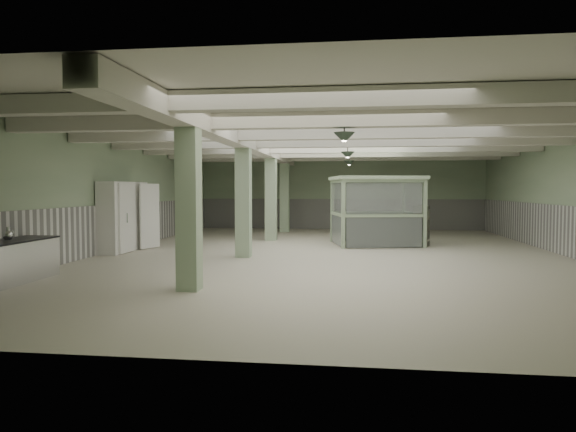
# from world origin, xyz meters

# --- Properties ---
(floor) EXTENTS (20.00, 20.00, 0.00)m
(floor) POSITION_xyz_m (0.00, 0.00, 0.00)
(floor) COLOR beige
(floor) RESTS_ON ground
(ceiling) EXTENTS (14.00, 20.00, 0.02)m
(ceiling) POSITION_xyz_m (0.00, 0.00, 3.60)
(ceiling) COLOR silver
(ceiling) RESTS_ON wall_back
(wall_back) EXTENTS (14.00, 0.02, 3.60)m
(wall_back) POSITION_xyz_m (0.00, 10.00, 1.80)
(wall_back) COLOR #A2B692
(wall_back) RESTS_ON floor
(wall_front) EXTENTS (14.00, 0.02, 3.60)m
(wall_front) POSITION_xyz_m (0.00, -10.00, 1.80)
(wall_front) COLOR #A2B692
(wall_front) RESTS_ON floor
(wall_left) EXTENTS (0.02, 20.00, 3.60)m
(wall_left) POSITION_xyz_m (-7.00, 0.00, 1.80)
(wall_left) COLOR #A2B692
(wall_left) RESTS_ON floor
(wall_right) EXTENTS (0.02, 20.00, 3.60)m
(wall_right) POSITION_xyz_m (7.00, 0.00, 1.80)
(wall_right) COLOR #A2B692
(wall_right) RESTS_ON floor
(wainscot_left) EXTENTS (0.05, 19.90, 1.50)m
(wainscot_left) POSITION_xyz_m (-6.97, 0.00, 0.75)
(wainscot_left) COLOR white
(wainscot_left) RESTS_ON floor
(wainscot_right) EXTENTS (0.05, 19.90, 1.50)m
(wainscot_right) POSITION_xyz_m (6.97, 0.00, 0.75)
(wainscot_right) COLOR white
(wainscot_right) RESTS_ON floor
(wainscot_back) EXTENTS (13.90, 0.05, 1.50)m
(wainscot_back) POSITION_xyz_m (0.00, 9.97, 0.75)
(wainscot_back) COLOR white
(wainscot_back) RESTS_ON floor
(girder) EXTENTS (0.45, 19.90, 0.40)m
(girder) POSITION_xyz_m (-2.50, 0.00, 3.38)
(girder) COLOR beige
(girder) RESTS_ON ceiling
(beam_a) EXTENTS (13.90, 0.35, 0.32)m
(beam_a) POSITION_xyz_m (0.00, -7.50, 3.42)
(beam_a) COLOR beige
(beam_a) RESTS_ON ceiling
(beam_b) EXTENTS (13.90, 0.35, 0.32)m
(beam_b) POSITION_xyz_m (0.00, -5.00, 3.42)
(beam_b) COLOR beige
(beam_b) RESTS_ON ceiling
(beam_c) EXTENTS (13.90, 0.35, 0.32)m
(beam_c) POSITION_xyz_m (0.00, -2.50, 3.42)
(beam_c) COLOR beige
(beam_c) RESTS_ON ceiling
(beam_d) EXTENTS (13.90, 0.35, 0.32)m
(beam_d) POSITION_xyz_m (0.00, 0.00, 3.42)
(beam_d) COLOR beige
(beam_d) RESTS_ON ceiling
(beam_e) EXTENTS (13.90, 0.35, 0.32)m
(beam_e) POSITION_xyz_m (0.00, 2.50, 3.42)
(beam_e) COLOR beige
(beam_e) RESTS_ON ceiling
(beam_f) EXTENTS (13.90, 0.35, 0.32)m
(beam_f) POSITION_xyz_m (0.00, 5.00, 3.42)
(beam_f) COLOR beige
(beam_f) RESTS_ON ceiling
(beam_g) EXTENTS (13.90, 0.35, 0.32)m
(beam_g) POSITION_xyz_m (0.00, 7.50, 3.42)
(beam_g) COLOR beige
(beam_g) RESTS_ON ceiling
(column_a) EXTENTS (0.42, 0.42, 3.60)m
(column_a) POSITION_xyz_m (-2.50, -6.00, 1.80)
(column_a) COLOR #A3BE99
(column_a) RESTS_ON floor
(column_b) EXTENTS (0.42, 0.42, 3.60)m
(column_b) POSITION_xyz_m (-2.50, -1.00, 1.80)
(column_b) COLOR #A3BE99
(column_b) RESTS_ON floor
(column_c) EXTENTS (0.42, 0.42, 3.60)m
(column_c) POSITION_xyz_m (-2.50, 4.00, 1.80)
(column_c) COLOR #A3BE99
(column_c) RESTS_ON floor
(column_d) EXTENTS (0.42, 0.42, 3.60)m
(column_d) POSITION_xyz_m (-2.50, 8.00, 1.80)
(column_d) COLOR #A3BE99
(column_d) RESTS_ON floor
(pendant_front) EXTENTS (0.44, 0.44, 0.22)m
(pendant_front) POSITION_xyz_m (0.50, -5.00, 3.05)
(pendant_front) COLOR #2F3F31
(pendant_front) RESTS_ON ceiling
(pendant_mid) EXTENTS (0.44, 0.44, 0.22)m
(pendant_mid) POSITION_xyz_m (0.50, 0.50, 3.05)
(pendant_mid) COLOR #2F3F31
(pendant_mid) RESTS_ON ceiling
(pendant_back) EXTENTS (0.44, 0.44, 0.22)m
(pendant_back) POSITION_xyz_m (0.50, 5.50, 3.05)
(pendant_back) COLOR #2F3F31
(pendant_back) RESTS_ON ceiling
(pitcher_far) EXTENTS (0.23, 0.26, 0.30)m
(pitcher_far) POSITION_xyz_m (-6.54, -5.76, 1.05)
(pitcher_far) COLOR silver
(pitcher_far) RESTS_ON prep_counter
(walkin_cooler) EXTENTS (0.94, 2.46, 2.25)m
(walkin_cooler) POSITION_xyz_m (-6.62, -0.04, 1.13)
(walkin_cooler) COLOR white
(walkin_cooler) RESTS_ON floor
(guard_booth) EXTENTS (3.49, 3.13, 2.44)m
(guard_booth) POSITION_xyz_m (1.49, 2.90, 1.68)
(guard_booth) COLOR #A2BB95
(guard_booth) RESTS_ON floor
(filing_cabinet) EXTENTS (0.64, 0.77, 1.42)m
(filing_cabinet) POSITION_xyz_m (3.05, 2.55, 0.71)
(filing_cabinet) COLOR #57594A
(filing_cabinet) RESTS_ON floor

